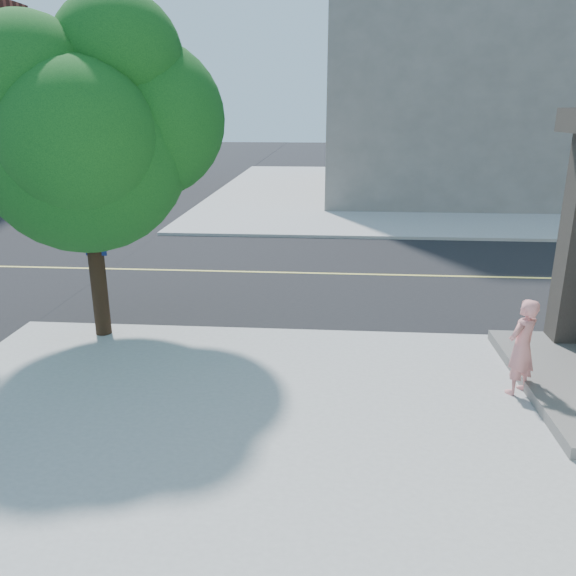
{
  "coord_description": "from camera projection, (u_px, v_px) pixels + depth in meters",
  "views": [
    {
      "loc": [
        5.29,
        -10.6,
        4.39
      ],
      "look_at": [
        4.54,
        -0.95,
        1.3
      ],
      "focal_mm": 34.98,
      "sensor_mm": 36.0,
      "label": 1
    }
  ],
  "objects": [
    {
      "name": "ground",
      "position": [
        76.0,
        328.0,
        11.79
      ],
      "size": [
        140.0,
        140.0,
        0.0
      ],
      "primitive_type": "plane",
      "color": "black",
      "rests_on": "ground"
    },
    {
      "name": "road_ew",
      "position": [
        145.0,
        270.0,
        16.06
      ],
      "size": [
        140.0,
        9.0,
        0.01
      ],
      "primitive_type": "cube",
      "color": "black",
      "rests_on": "ground"
    },
    {
      "name": "street_tree",
      "position": [
        88.0,
        124.0,
        10.0
      ],
      "size": [
        4.7,
        4.27,
        6.23
      ],
      "rotation": [
        0.0,
        0.0,
        -0.22
      ],
      "color": "black",
      "rests_on": "sidewalk_se"
    },
    {
      "name": "sidewalk_ne",
      "position": [
        479.0,
        191.0,
        31.21
      ],
      "size": [
        29.0,
        25.0,
        0.12
      ],
      "primitive_type": "cube",
      "color": "#A2A2A1",
      "rests_on": "ground"
    },
    {
      "name": "man_on_phone",
      "position": [
        522.0,
        347.0,
        8.64
      ],
      "size": [
        0.67,
        0.64,
        1.55
      ],
      "primitive_type": "imported",
      "rotation": [
        0.0,
        0.0,
        3.81
      ],
      "color": "pink",
      "rests_on": "sidewalk_se"
    },
    {
      "name": "filler_ne",
      "position": [
        500.0,
        55.0,
        29.5
      ],
      "size": [
        18.0,
        16.0,
        14.0
      ],
      "primitive_type": "cube",
      "color": "slate",
      "rests_on": "sidewalk_ne"
    }
  ]
}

